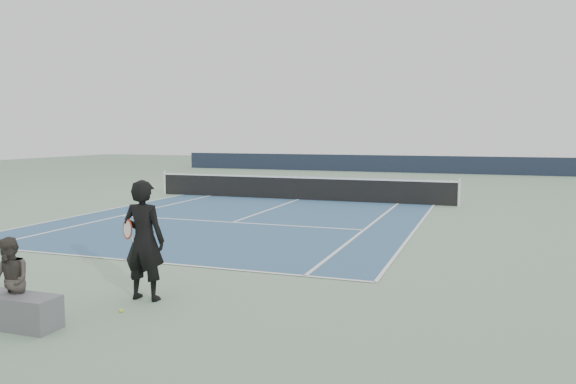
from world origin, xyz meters
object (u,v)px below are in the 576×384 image
(tennis_net, at_px, (298,188))
(tennis_player, at_px, (144,240))
(tennis_ball, at_px, (121,310))
(spectator_bench, at_px, (10,295))

(tennis_net, xyz_separation_m, tennis_player, (2.06, -14.20, 0.50))
(tennis_player, bearing_deg, tennis_ball, -87.43)
(spectator_bench, bearing_deg, tennis_ball, 44.16)
(tennis_net, relative_size, spectator_bench, 8.33)
(spectator_bench, bearing_deg, tennis_player, 59.22)
(tennis_net, distance_m, tennis_player, 14.36)
(tennis_player, relative_size, spectator_bench, 1.30)
(tennis_ball, bearing_deg, tennis_player, 92.57)
(tennis_ball, bearing_deg, tennis_net, 98.00)
(tennis_net, relative_size, tennis_player, 6.43)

